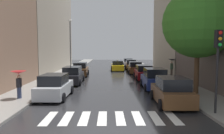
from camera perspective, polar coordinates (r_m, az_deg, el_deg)
ground_plane at (r=32.53m, az=-0.78°, el=-1.27°), size 28.00×72.00×0.04m
sidewalk_left at (r=33.14m, az=-12.10°, el=-1.10°), size 3.00×72.00×0.15m
sidewalk_right at (r=33.20m, az=10.51°, el=-1.06°), size 3.00×72.00×0.15m
crosswalk_stripes at (r=10.88m, az=-0.21°, el=-13.73°), size 6.75×2.20×0.01m
building_left_mid at (r=36.51m, az=-18.92°, el=14.21°), size 6.00×21.39×19.08m
building_right_mid at (r=33.82m, az=18.75°, el=13.53°), size 6.00×12.48×17.40m
parked_car_left_nearest at (r=15.48m, az=-15.37°, el=-5.25°), size 2.14×4.11×1.72m
parked_car_left_second at (r=21.53m, az=-10.65°, el=-2.31°), size 2.01×4.67×1.73m
parked_car_left_third at (r=27.61m, az=-8.57°, el=-0.69°), size 2.12×4.58×1.75m
parked_car_right_nearest at (r=13.73m, az=15.97°, el=-6.50°), size 2.21×4.08×1.75m
parked_car_right_second at (r=18.77m, az=11.48°, el=-3.29°), size 2.18×4.12×1.81m
parked_car_right_third at (r=24.41m, az=8.60°, el=-1.50°), size 2.12×4.80×1.67m
parked_car_right_fourth at (r=30.31m, az=6.29°, el=-0.23°), size 2.11×4.14×1.68m
parked_car_right_fifth at (r=36.51m, az=5.21°, el=0.65°), size 2.12×4.68×1.67m
parked_car_right_sixth at (r=43.28m, az=4.36°, el=1.26°), size 2.14×4.38×1.56m
taxi_midroad at (r=33.80m, az=1.48°, el=0.30°), size 2.07×4.59×1.81m
pedestrian_foreground at (r=26.45m, az=15.98°, el=0.73°), size 0.92×0.92×2.13m
pedestrian_near_tree at (r=15.44m, az=-24.11°, el=-2.84°), size 1.01×1.01×1.86m
street_tree_right at (r=17.00m, az=22.47°, el=11.12°), size 5.25×5.25×7.91m
traffic_light_right_corner at (r=11.94m, az=26.96°, el=3.43°), size 0.30×0.42×4.30m
lamp_post_left at (r=30.55m, az=-11.31°, el=6.57°), size 0.60×0.28×7.45m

